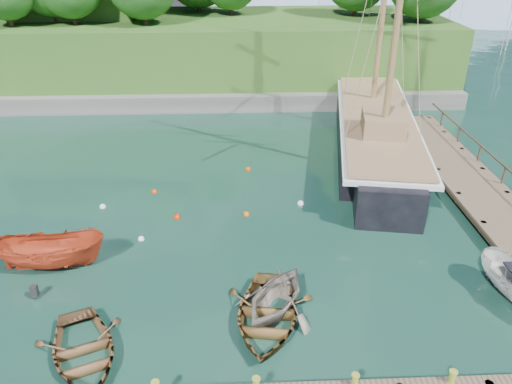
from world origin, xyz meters
TOP-DOWN VIEW (x-y plane):
  - ground at (0.00, 0.00)m, footprint 160.00×160.00m
  - dock_east at (11.50, 7.00)m, footprint 3.20×24.00m
  - rowboat_0 at (-6.74, -3.12)m, footprint 4.40×5.06m
  - rowboat_1 at (-0.09, -1.07)m, footprint 4.64×4.80m
  - rowboat_2 at (-0.47, -1.63)m, footprint 4.10×5.21m
  - motorboat_orange at (-9.36, 2.17)m, footprint 4.65×1.83m
  - schooner at (7.52, 14.07)m, footprint 7.87×25.99m
  - mooring_buoy_0 at (-5.99, 4.19)m, footprint 0.30×0.30m
  - mooring_buoy_1 at (-4.50, 6.11)m, footprint 0.36×0.36m
  - mooring_buoy_2 at (-1.00, 6.25)m, footprint 0.33×0.33m
  - mooring_buoy_3 at (1.89, 7.23)m, footprint 0.36×0.36m
  - mooring_buoy_4 at (-6.02, 8.92)m, footprint 0.31×0.31m
  - mooring_buoy_5 at (-0.75, 11.58)m, footprint 0.32×0.32m
  - mooring_buoy_6 at (-8.48, 7.34)m, footprint 0.34×0.34m
  - headland at (-12.88, 31.36)m, footprint 51.00×19.31m

SIDE VIEW (x-z plane):
  - ground at x=0.00m, z-range 0.00..0.00m
  - rowboat_0 at x=-6.74m, z-range -0.44..0.44m
  - rowboat_1 at x=-0.09m, z-range -0.97..0.97m
  - rowboat_2 at x=-0.47m, z-range -0.49..0.49m
  - motorboat_orange at x=-9.36m, z-range -0.89..0.89m
  - mooring_buoy_0 at x=-5.99m, z-range -0.15..0.15m
  - mooring_buoy_1 at x=-4.50m, z-range -0.18..0.18m
  - mooring_buoy_2 at x=-1.00m, z-range -0.16..0.16m
  - mooring_buoy_3 at x=1.89m, z-range -0.18..0.18m
  - mooring_buoy_4 at x=-6.02m, z-range -0.16..0.16m
  - mooring_buoy_5 at x=-0.75m, z-range -0.16..0.16m
  - mooring_buoy_6 at x=-8.48m, z-range -0.17..0.17m
  - dock_east at x=11.50m, z-range -0.12..0.98m
  - schooner at x=7.52m, z-range -8.40..10.50m
  - headland at x=-12.88m, z-range -0.91..11.99m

